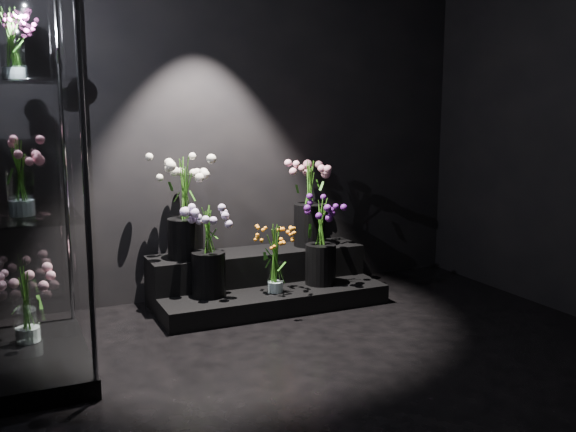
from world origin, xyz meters
TOP-DOWN VIEW (x-y plane):
  - floor at (0.00, 0.00)m, footprint 4.00×4.00m
  - wall_back at (0.00, 2.00)m, footprint 4.00×0.00m
  - display_riser at (0.09, 1.66)m, footprint 1.71×0.76m
  - display_case at (-1.65, 0.95)m, footprint 0.66×1.09m
  - bouquet_orange_bells at (0.08, 1.38)m, footprint 0.27×0.27m
  - bouquet_lilac at (-0.39, 1.50)m, footprint 0.38×0.38m
  - bouquet_purple at (0.49, 1.45)m, footprint 0.41×0.41m
  - bouquet_cream_roses at (-0.49, 1.75)m, footprint 0.50×0.50m
  - bouquet_pink_roses at (0.54, 1.76)m, footprint 0.48×0.48m
  - bouquet_case_pink at (-1.63, 0.75)m, footprint 0.29×0.29m
  - bouquet_case_magenta at (-1.61, 1.09)m, footprint 0.29×0.29m
  - bouquet_case_base_pink at (-1.64, 1.14)m, footprint 0.33×0.33m

SIDE VIEW (x-z plane):
  - floor at x=0.00m, z-range 0.00..0.00m
  - display_riser at x=0.09m, z-range -0.03..0.35m
  - bouquet_case_base_pink at x=-1.64m, z-range 0.12..0.58m
  - bouquet_orange_bells at x=0.08m, z-range 0.15..0.65m
  - bouquet_purple at x=0.49m, z-range 0.18..0.84m
  - bouquet_lilac at x=-0.39m, z-range 0.19..0.85m
  - bouquet_pink_roses at x=0.54m, z-range 0.44..1.13m
  - bouquet_cream_roses at x=-0.49m, z-range 0.43..1.18m
  - bouquet_case_pink at x=-1.63m, z-range 0.95..1.34m
  - display_case at x=-1.65m, z-range 0.00..2.40m
  - wall_back at x=0.00m, z-range -0.60..3.40m
  - bouquet_case_magenta at x=-1.61m, z-range 1.65..2.01m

